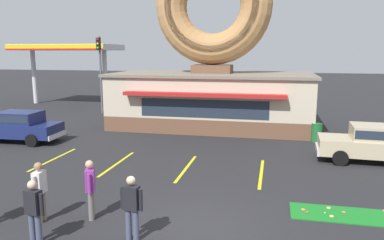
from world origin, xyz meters
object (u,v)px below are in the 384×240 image
Objects in this scene: golf_ball at (325,213)px; trash_bin at (317,132)px; pedestrian_leather_jacket_man at (132,205)px; pedestrian_clipboard_woman at (34,210)px; pedestrian_blue_sweater_man at (90,187)px; traffic_light_pole at (100,65)px; car_champagne at (374,142)px; pedestrian_hooded_kid at (40,189)px; car_navy at (18,125)px.

golf_ball is 0.04× the size of trash_bin.
pedestrian_clipboard_woman is at bearing -162.23° from pedestrian_leather_jacket_man.
pedestrian_blue_sweater_man is 1.75m from pedestrian_clipboard_woman.
golf_ball is 7.90m from pedestrian_clipboard_woman.
traffic_light_pole is at bearing 157.84° from trash_bin.
pedestrian_clipboard_woman is at bearing -136.37° from car_champagne.
pedestrian_clipboard_woman is at bearing -68.59° from traffic_light_pole.
golf_ball is 5.63m from pedestrian_leather_jacket_man.
golf_ball is 6.58m from car_champagne.
trash_bin is at bearing 57.11° from pedestrian_blue_sweater_man.
traffic_light_pole is (-14.51, 15.53, 3.66)m from golf_ball.
pedestrian_blue_sweater_man is 1.02× the size of pedestrian_leather_jacket_man.
golf_ball is 0.02× the size of pedestrian_hooded_kid.
trash_bin is at bearing 120.37° from car_champagne.
pedestrian_leather_jacket_man is 2.33m from pedestrian_clipboard_woman.
trash_bin is at bearing 58.46° from pedestrian_clipboard_woman.
trash_bin is (0.68, 9.34, 0.45)m from golf_ball.
pedestrian_leather_jacket_man is at bearing -41.58° from car_navy.
pedestrian_hooded_kid reaches higher than trash_bin.
pedestrian_leather_jacket_man is at bearing -114.95° from trash_bin.
pedestrian_blue_sweater_man is (-6.47, -1.72, 0.90)m from golf_ball.
pedestrian_hooded_kid is at bearing -141.95° from car_champagne.
golf_ball is at bearing 25.21° from pedestrian_clipboard_woman.
trash_bin is at bearing -22.16° from traffic_light_pole.
car_navy is 2.71× the size of pedestrian_blue_sweater_man.
car_navy is 0.80× the size of traffic_light_pole.
car_navy is 2.81× the size of pedestrian_clipboard_woman.
traffic_light_pole is (-9.62, 18.17, 2.78)m from pedestrian_leather_jacket_man.
trash_bin is at bearing 53.82° from pedestrian_hooded_kid.
pedestrian_clipboard_woman is (7.48, -9.31, 0.04)m from car_navy.
car_navy is 11.95m from pedestrian_clipboard_woman.
pedestrian_hooded_kid is at bearing -164.29° from golf_ball.
pedestrian_blue_sweater_man reaches higher than trash_bin.
traffic_light_pole is (-8.04, 17.25, 2.76)m from pedestrian_blue_sweater_man.
pedestrian_hooded_kid is at bearing 118.57° from pedestrian_clipboard_woman.
pedestrian_hooded_kid is at bearing -49.95° from car_navy.
pedestrian_blue_sweater_man is (-9.13, -7.68, 0.08)m from car_champagne.
pedestrian_blue_sweater_man reaches higher than pedestrian_clipboard_woman.
car_champagne is (17.25, -0.00, 0.00)m from car_navy.
trash_bin reaches higher than golf_ball.
car_champagne reaches higher than golf_ball.
traffic_light_pole reaches higher than pedestrian_hooded_kid.
pedestrian_clipboard_woman is (-2.22, -0.71, -0.02)m from pedestrian_leather_jacket_man.
car_champagne is at bearing 65.95° from golf_ball.
pedestrian_hooded_kid is 2.89m from pedestrian_leather_jacket_man.
pedestrian_leather_jacket_man reaches higher than car_navy.
pedestrian_blue_sweater_man is at bearing -122.89° from trash_bin.
pedestrian_blue_sweater_man is 19.23m from traffic_light_pole.
pedestrian_leather_jacket_man reaches higher than car_champagne.
trash_bin is (5.57, 11.98, -0.43)m from pedestrian_leather_jacket_man.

